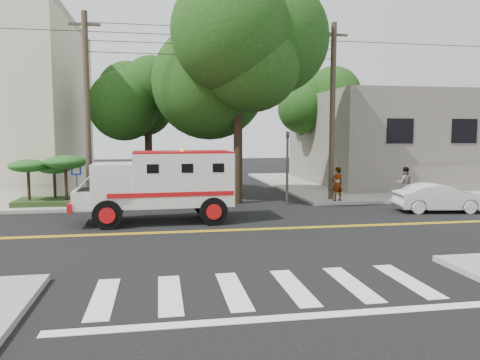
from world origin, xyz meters
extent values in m
plane|color=black|center=(0.00, 0.00, 0.00)|extent=(100.00, 100.00, 0.00)
cube|color=gray|center=(13.50, 13.50, 0.07)|extent=(17.00, 17.00, 0.15)
cube|color=#69655A|center=(15.00, 14.00, 3.15)|extent=(14.00, 12.00, 6.00)
cylinder|color=#382D23|center=(-5.60, 6.00, 4.50)|extent=(0.28, 0.28, 9.00)
cylinder|color=#382D23|center=(6.30, 6.20, 4.50)|extent=(0.28, 0.28, 9.00)
cylinder|color=black|center=(1.50, 6.50, 3.50)|extent=(0.44, 0.44, 7.00)
sphere|color=#12350E|center=(1.50, 6.50, 7.00)|extent=(5.32, 5.32, 5.32)
sphere|color=#12350E|center=(2.64, 5.74, 7.57)|extent=(4.56, 4.56, 4.56)
cylinder|color=black|center=(-3.00, 12.00, 2.80)|extent=(0.44, 0.44, 5.60)
sphere|color=#12350E|center=(-3.00, 12.00, 5.60)|extent=(3.92, 3.92, 3.92)
sphere|color=#12350E|center=(-2.16, 11.44, 6.02)|extent=(3.36, 3.36, 3.36)
cylinder|color=black|center=(8.50, 16.00, 2.97)|extent=(0.44, 0.44, 5.95)
sphere|color=#12350E|center=(8.50, 16.00, 5.95)|extent=(4.20, 4.20, 4.20)
sphere|color=#12350E|center=(9.40, 15.40, 6.40)|extent=(3.60, 3.60, 3.60)
cylinder|color=#3F3F42|center=(3.80, 5.60, 1.80)|extent=(0.12, 0.12, 3.60)
imported|color=#3F3F42|center=(3.80, 5.60, 3.15)|extent=(0.15, 0.18, 0.90)
cylinder|color=#3F3F42|center=(-6.20, 6.20, 1.00)|extent=(0.06, 0.06, 2.00)
cube|color=#0C33A5|center=(-6.20, 6.14, 1.80)|extent=(0.45, 0.03, 0.45)
cube|color=#1E3314|center=(-7.50, 6.80, 0.27)|extent=(3.20, 2.00, 0.24)
cylinder|color=black|center=(-8.40, 6.50, 1.15)|extent=(0.14, 0.14, 1.52)
ellipsoid|color=#1A4715|center=(-8.40, 6.50, 2.00)|extent=(1.73, 1.73, 0.60)
cylinder|color=black|center=(-7.40, 7.20, 1.07)|extent=(0.14, 0.14, 1.36)
ellipsoid|color=#1A4715|center=(-7.40, 7.20, 1.83)|extent=(1.55, 1.55, 0.54)
cylinder|color=black|center=(-6.70, 6.30, 1.23)|extent=(0.14, 0.14, 1.68)
ellipsoid|color=#1A4715|center=(-6.70, 6.30, 2.17)|extent=(1.91, 1.91, 0.66)
cube|color=silver|center=(-1.49, 2.13, 1.71)|extent=(3.90, 2.39, 2.06)
cube|color=silver|center=(-4.13, 2.04, 1.52)|extent=(1.64, 2.21, 1.66)
cube|color=black|center=(-4.89, 2.01, 1.96)|extent=(0.12, 1.67, 0.69)
cube|color=silver|center=(-5.16, 2.00, 1.03)|extent=(0.95, 1.99, 0.69)
cube|color=#B10D11|center=(-5.65, 1.98, 0.78)|extent=(0.25, 2.11, 0.34)
cube|color=#B10D11|center=(-1.49, 2.13, 2.77)|extent=(3.90, 2.39, 0.06)
cylinder|color=black|center=(-4.28, 0.93, 0.54)|extent=(1.09, 0.35, 1.08)
cylinder|color=black|center=(-4.36, 3.13, 0.54)|extent=(1.09, 0.35, 1.08)
cylinder|color=black|center=(-0.37, 1.08, 0.54)|extent=(1.09, 0.35, 1.08)
cylinder|color=black|center=(-0.45, 3.27, 0.54)|extent=(1.09, 0.35, 1.08)
imported|color=#BDBDBD|center=(9.93, 2.38, 0.64)|extent=(4.03, 1.88, 1.28)
imported|color=gray|center=(6.36, 5.50, 1.00)|extent=(0.70, 0.55, 1.69)
imported|color=gray|center=(9.99, 5.50, 0.98)|extent=(0.94, 0.82, 1.65)
camera|label=1|loc=(-2.38, -16.51, 3.49)|focal=35.00mm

